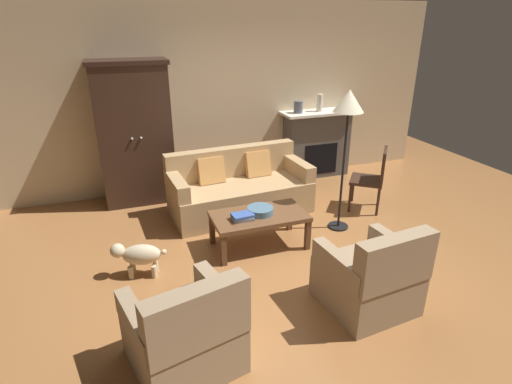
% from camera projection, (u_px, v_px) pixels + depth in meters
% --- Properties ---
extents(ground_plane, '(9.60, 9.60, 0.00)m').
position_uv_depth(ground_plane, '(286.00, 257.00, 4.68)').
color(ground_plane, '#9E6638').
extents(back_wall, '(7.20, 0.10, 2.80)m').
position_uv_depth(back_wall, '(223.00, 97.00, 6.35)').
color(back_wall, beige).
rests_on(back_wall, ground).
extents(fireplace, '(1.26, 0.48, 1.12)m').
position_uv_depth(fireplace, '(317.00, 143.00, 6.93)').
color(fireplace, '#4C4947').
rests_on(fireplace, ground).
extents(armoire, '(1.06, 0.57, 2.03)m').
position_uv_depth(armoire, '(135.00, 134.00, 5.78)').
color(armoire, '#382319').
rests_on(armoire, ground).
extents(couch, '(1.97, 0.98, 0.86)m').
position_uv_depth(couch, '(239.00, 190.00, 5.69)').
color(couch, tan).
rests_on(couch, ground).
extents(coffee_table, '(1.10, 0.60, 0.42)m').
position_uv_depth(coffee_table, '(259.00, 218.00, 4.77)').
color(coffee_table, brown).
rests_on(coffee_table, ground).
extents(fruit_bowl, '(0.31, 0.31, 0.08)m').
position_uv_depth(fruit_bowl, '(260.00, 210.00, 4.76)').
color(fruit_bowl, slate).
rests_on(fruit_bowl, coffee_table).
extents(book_stack, '(0.25, 0.19, 0.07)m').
position_uv_depth(book_stack, '(243.00, 217.00, 4.61)').
color(book_stack, gray).
rests_on(book_stack, coffee_table).
extents(mantel_vase_slate, '(0.15, 0.15, 0.19)m').
position_uv_depth(mantel_vase_slate, '(298.00, 107.00, 6.55)').
color(mantel_vase_slate, '#565B66').
rests_on(mantel_vase_slate, fireplace).
extents(mantel_vase_cream, '(0.10, 0.10, 0.28)m').
position_uv_depth(mantel_vase_cream, '(320.00, 103.00, 6.65)').
color(mantel_vase_cream, beige).
rests_on(mantel_vase_cream, fireplace).
extents(armchair_near_left, '(0.92, 0.92, 0.88)m').
position_uv_depth(armchair_near_left, '(185.00, 334.00, 3.09)').
color(armchair_near_left, '#997F60').
rests_on(armchair_near_left, ground).
extents(armchair_near_right, '(0.84, 0.84, 0.88)m').
position_uv_depth(armchair_near_right, '(370.00, 279.00, 3.75)').
color(armchair_near_right, '#997F60').
rests_on(armchair_near_right, ground).
extents(side_chair_wooden, '(0.62, 0.62, 0.90)m').
position_uv_depth(side_chair_wooden, '(374.00, 175.00, 5.67)').
color(side_chair_wooden, '#382319').
rests_on(side_chair_wooden, ground).
extents(floor_lamp, '(0.36, 0.36, 1.78)m').
position_uv_depth(floor_lamp, '(348.00, 110.00, 4.75)').
color(floor_lamp, black).
rests_on(floor_lamp, ground).
extents(dog, '(0.56, 0.30, 0.39)m').
position_uv_depth(dog, '(138.00, 255.00, 4.26)').
color(dog, beige).
rests_on(dog, ground).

